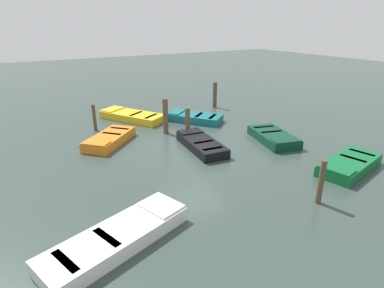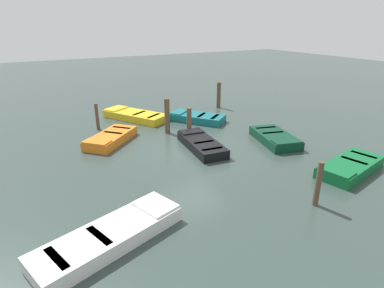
% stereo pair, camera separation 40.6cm
% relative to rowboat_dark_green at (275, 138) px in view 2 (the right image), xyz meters
% --- Properties ---
extents(ground_plane, '(80.00, 80.00, 0.00)m').
position_rel_rowboat_dark_green_xyz_m(ground_plane, '(-0.86, -3.95, -0.22)').
color(ground_plane, '#33423D').
extents(rowboat_dark_green, '(3.04, 2.06, 0.46)m').
position_rel_rowboat_dark_green_xyz_m(rowboat_dark_green, '(0.00, 0.00, 0.00)').
color(rowboat_dark_green, '#0C3823').
rests_on(rowboat_dark_green, ground_plane).
extents(rowboat_orange, '(2.90, 2.94, 0.46)m').
position_rel_rowboat_dark_green_xyz_m(rowboat_orange, '(-3.66, -6.74, -0.00)').
color(rowboat_orange, orange).
rests_on(rowboat_orange, ground_plane).
extents(rowboat_white, '(2.41, 4.09, 0.46)m').
position_rel_rowboat_dark_green_xyz_m(rowboat_white, '(3.43, -8.63, -0.00)').
color(rowboat_white, silver).
rests_on(rowboat_white, ground_plane).
extents(rowboat_green, '(1.87, 3.28, 0.46)m').
position_rel_rowboat_dark_green_xyz_m(rowboat_green, '(3.72, 0.29, -0.00)').
color(rowboat_green, '#0F602D').
rests_on(rowboat_green, ground_plane).
extents(rowboat_black, '(3.17, 1.51, 0.46)m').
position_rel_rowboat_dark_green_xyz_m(rowboat_black, '(-0.97, -3.41, -0.00)').
color(rowboat_black, black).
rests_on(rowboat_black, ground_plane).
extents(rowboat_yellow, '(3.98, 3.13, 0.46)m').
position_rel_rowboat_dark_green_xyz_m(rowboat_yellow, '(-6.74, -4.50, -0.00)').
color(rowboat_yellow, gold).
rests_on(rowboat_yellow, ground_plane).
extents(rowboat_teal, '(3.14, 2.83, 0.46)m').
position_rel_rowboat_dark_green_xyz_m(rowboat_teal, '(-4.61, -1.55, -0.00)').
color(rowboat_teal, '#14666B').
rests_on(rowboat_teal, ground_plane).
extents(mooring_piling_far_left, '(0.26, 0.26, 1.77)m').
position_rel_rowboat_dark_green_xyz_m(mooring_piling_far_left, '(-3.61, -3.86, 0.67)').
color(mooring_piling_far_left, brown).
rests_on(mooring_piling_far_left, ground_plane).
extents(mooring_piling_near_right, '(0.18, 0.18, 1.45)m').
position_rel_rowboat_dark_green_xyz_m(mooring_piling_near_right, '(4.69, -2.66, 0.51)').
color(mooring_piling_near_right, brown).
rests_on(mooring_piling_near_right, ground_plane).
extents(mooring_piling_center, '(0.24, 0.24, 1.34)m').
position_rel_rowboat_dark_green_xyz_m(mooring_piling_center, '(-2.95, -2.97, 0.45)').
color(mooring_piling_center, brown).
rests_on(mooring_piling_center, ground_plane).
extents(mooring_piling_mid_left, '(0.26, 0.26, 1.65)m').
position_rel_rowboat_dark_green_xyz_m(mooring_piling_mid_left, '(-6.59, 1.16, 0.61)').
color(mooring_piling_mid_left, brown).
rests_on(mooring_piling_mid_left, ground_plane).
extents(mooring_piling_far_right, '(0.17, 0.17, 1.38)m').
position_rel_rowboat_dark_green_xyz_m(mooring_piling_far_right, '(-5.85, -6.82, 0.47)').
color(mooring_piling_far_right, brown).
rests_on(mooring_piling_far_right, ground_plane).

